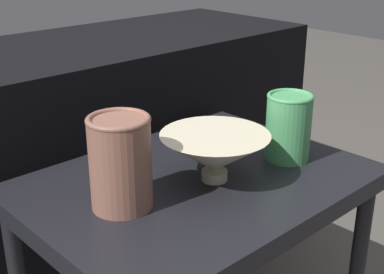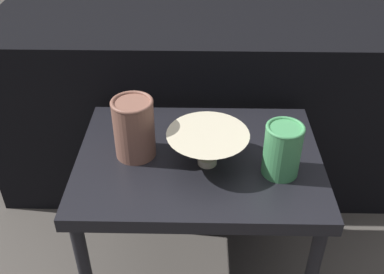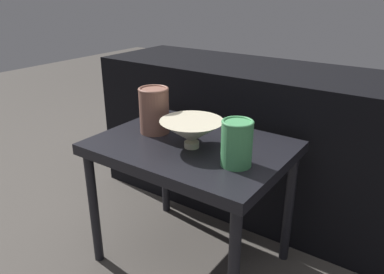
{
  "view_description": "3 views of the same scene",
  "coord_description": "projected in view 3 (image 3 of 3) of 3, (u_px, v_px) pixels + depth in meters",
  "views": [
    {
      "loc": [
        -0.68,
        -0.71,
        1.0
      ],
      "look_at": [
        -0.01,
        -0.0,
        0.61
      ],
      "focal_mm": 50.0,
      "sensor_mm": 36.0,
      "label": 1
    },
    {
      "loc": [
        0.0,
        -0.99,
        1.29
      ],
      "look_at": [
        -0.01,
        -0.01,
        0.58
      ],
      "focal_mm": 42.0,
      "sensor_mm": 36.0,
      "label": 2
    },
    {
      "loc": [
        0.71,
        -1.01,
        1.04
      ],
      "look_at": [
        0.04,
        -0.05,
        0.56
      ],
      "focal_mm": 35.0,
      "sensor_mm": 36.0,
      "label": 3
    }
  ],
  "objects": [
    {
      "name": "ground_plane",
      "position": [
        192.0,
        258.0,
        1.54
      ],
      "size": [
        8.0,
        8.0,
        0.0
      ],
      "primitive_type": "plane",
      "color": "#4C4742"
    },
    {
      "name": "vase_colorful_right",
      "position": [
        237.0,
        143.0,
        1.15
      ],
      "size": [
        0.1,
        0.1,
        0.15
      ],
      "color": "#47995B",
      "rests_on": "table"
    },
    {
      "name": "couch_backdrop",
      "position": [
        256.0,
        138.0,
        1.82
      ],
      "size": [
        1.56,
        0.5,
        0.7
      ],
      "color": "black",
      "rests_on": "ground_plane"
    },
    {
      "name": "vase_textured_left",
      "position": [
        154.0,
        110.0,
        1.41
      ],
      "size": [
        0.11,
        0.11,
        0.17
      ],
      "color": "brown",
      "rests_on": "table"
    },
    {
      "name": "bowl",
      "position": [
        192.0,
        131.0,
        1.28
      ],
      "size": [
        0.22,
        0.22,
        0.1
      ],
      "color": "beige",
      "rests_on": "table"
    },
    {
      "name": "table",
      "position": [
        192.0,
        158.0,
        1.36
      ],
      "size": [
        0.68,
        0.51,
        0.51
      ],
      "color": "black",
      "rests_on": "ground_plane"
    }
  ]
}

